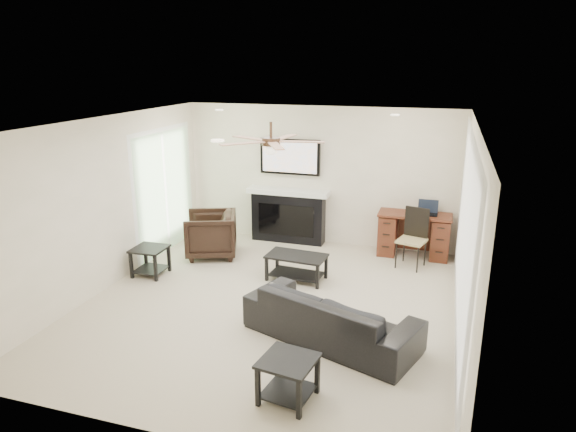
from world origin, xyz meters
name	(u,v)px	position (x,y,z in m)	size (l,w,h in m)	color
room_shell	(284,186)	(0.19, 0.08, 1.68)	(5.50, 5.54, 2.52)	#C0B29B
sofa	(331,316)	(1.01, -0.68, 0.31)	(2.11, 0.82, 0.62)	black
armchair	(211,234)	(-1.59, 1.47, 0.39)	(0.83, 0.85, 0.77)	black
coffee_table	(296,267)	(0.11, 0.92, 0.20)	(0.90, 0.50, 0.40)	black
end_table_near	(288,379)	(0.86, -1.93, 0.23)	(0.52, 0.52, 0.45)	black
end_table_left	(150,261)	(-2.14, 0.42, 0.23)	(0.50, 0.50, 0.45)	black
fireplace_unit	(288,192)	(-0.54, 2.58, 0.95)	(1.52, 0.34, 1.91)	black
desk	(414,235)	(1.75, 2.52, 0.38)	(1.22, 0.56, 0.76)	#412610
desk_chair	(412,239)	(1.75, 1.97, 0.48)	(0.42, 0.44, 0.97)	black
laptop	(428,208)	(1.95, 2.50, 0.88)	(0.33, 0.24, 0.23)	black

